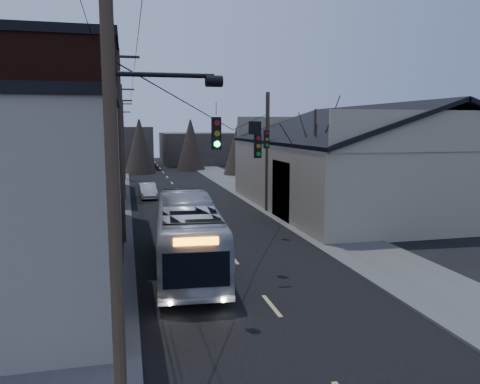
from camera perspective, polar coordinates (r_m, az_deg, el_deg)
The scene contains 12 objects.
road_surface at distance 37.56m, azimuth -6.28°, elevation -1.42°, with size 9.00×110.00×0.02m, color black.
sidewalk_left at distance 37.29m, azimuth -16.23°, elevation -1.69°, with size 4.00×110.00×0.12m, color #474744.
sidewalk_right at distance 38.90m, azimuth 3.26°, elevation -0.98°, with size 4.00×110.00×0.12m, color #474744.
building_brick at distance 27.29m, azimuth -24.92°, elevation 4.85°, with size 10.00×12.00×10.00m, color black.
building_left_far at distance 43.10m, azimuth -20.07°, elevation 4.03°, with size 9.00×14.00×7.00m, color #36312B.
warehouse at distance 36.52m, azimuth 15.43°, elevation 2.32°, with size 16.16×20.60×7.73m.
building_far_left at distance 71.83m, azimuth -14.75°, elevation 5.29°, with size 10.00×12.00×6.00m, color #36312B.
building_far_right at distance 77.72m, azimuth -5.01°, elevation 5.35°, with size 12.00×14.00×5.00m, color #36312B.
bare_tree at distance 29.12m, azimuth 9.05°, elevation 2.90°, with size 0.40×0.40×7.20m, color black.
utility_lines at distance 30.95m, azimuth -10.75°, elevation 5.67°, with size 11.24×45.28×10.50m.
bus at distance 20.55m, azimuth -6.35°, elevation -5.14°, with size 2.52×10.78×3.00m, color #AAADB6.
parked_car at distance 40.93m, azimuth -11.19°, elevation 0.16°, with size 1.36×3.91×1.29m, color #B1B3B9.
Camera 1 is at (-4.72, -6.74, 6.19)m, focal length 35.00 mm.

